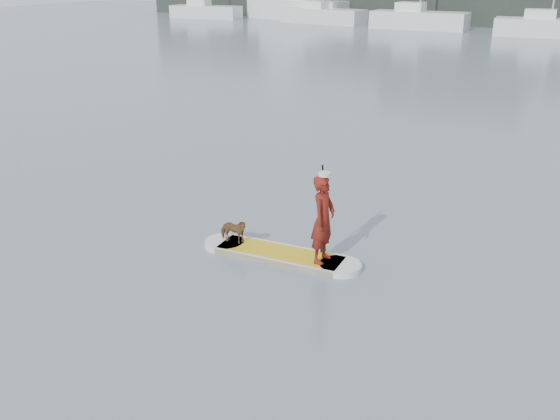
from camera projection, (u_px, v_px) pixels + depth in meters
The scene contains 10 objects.
ground at pixel (236, 229), 13.52m from camera, with size 140.00×140.00×0.00m, color slate.
paddleboard at pixel (280, 255), 12.19m from camera, with size 3.29×1.03×0.12m.
paddler at pixel (323, 219), 11.51m from camera, with size 0.61×0.40×1.69m, color maroon.
white_cap at pixel (324, 174), 11.19m from camera, with size 0.22×0.22×0.07m, color silver.
dog at pixel (233, 231), 12.48m from camera, with size 0.28×0.61×0.52m, color #58301E.
paddle at pixel (324, 220), 11.89m from camera, with size 0.10×0.30×2.00m.
sailboat_a at pixel (205, 11), 66.10m from camera, with size 7.79×3.42×10.93m.
sailboat_b at pixel (322, 14), 60.34m from camera, with size 8.77×3.57×12.66m.
sailboat_c at pixel (418, 19), 54.96m from camera, with size 8.48×3.14×12.01m.
sailboat_d at pixel (549, 26), 48.97m from camera, with size 8.56×3.59×12.24m.
Camera 1 is at (7.07, -10.26, 5.35)m, focal length 40.00 mm.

